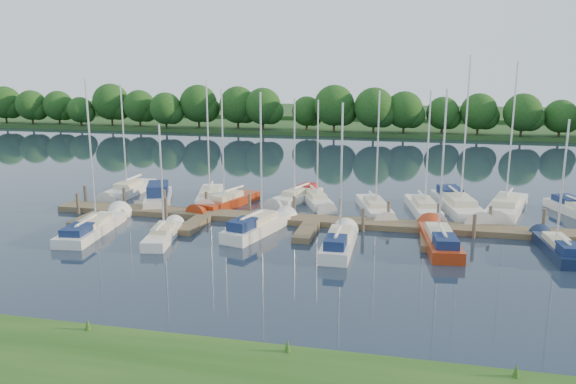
% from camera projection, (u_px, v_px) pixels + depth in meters
% --- Properties ---
extents(ground, '(260.00, 260.00, 0.00)m').
position_uv_depth(ground, '(290.00, 260.00, 32.56)').
color(ground, '#17202E').
rests_on(ground, ground).
extents(dock, '(40.00, 6.00, 0.40)m').
position_uv_depth(dock, '(312.00, 223.00, 39.48)').
color(dock, brown).
rests_on(dock, ground).
extents(mooring_pilings, '(38.24, 2.84, 2.00)m').
position_uv_depth(mooring_pilings, '(315.00, 214.00, 40.47)').
color(mooring_pilings, '#473D33').
rests_on(mooring_pilings, ground).
extents(far_shore, '(180.00, 30.00, 0.60)m').
position_uv_depth(far_shore, '(377.00, 126.00, 103.96)').
color(far_shore, '#1F3E18').
rests_on(far_shore, ground).
extents(distant_hill, '(220.00, 40.00, 1.40)m').
position_uv_depth(distant_hill, '(384.00, 114.00, 127.69)').
color(distant_hill, '#2F5424').
rests_on(distant_hill, ground).
extents(treeline, '(144.04, 9.31, 8.04)m').
position_uv_depth(treeline, '(372.00, 111.00, 91.15)').
color(treeline, '#38281C').
rests_on(treeline, ground).
extents(sailboat_n_0, '(1.83, 7.68, 9.98)m').
position_uv_depth(sailboat_n_0, '(129.00, 191.00, 49.30)').
color(sailboat_n_0, silver).
rests_on(sailboat_n_0, ground).
extents(motorboat, '(4.12, 6.99, 2.02)m').
position_uv_depth(motorboat, '(158.00, 199.00, 46.03)').
color(motorboat, silver).
rests_on(motorboat, ground).
extents(sailboat_n_2, '(3.67, 8.18, 10.24)m').
position_uv_depth(sailboat_n_2, '(210.00, 198.00, 46.95)').
color(sailboat_n_2, silver).
rests_on(sailboat_n_2, ground).
extents(sailboat_n_3, '(3.67, 7.56, 9.77)m').
position_uv_depth(sailboat_n_3, '(226.00, 204.00, 44.81)').
color(sailboat_n_3, '#94290D').
rests_on(sailboat_n_3, ground).
extents(sailboat_n_4, '(3.49, 6.87, 8.86)m').
position_uv_depth(sailboat_n_4, '(297.00, 197.00, 46.89)').
color(sailboat_n_4, silver).
rests_on(sailboat_n_4, ground).
extents(sailboat_n_5, '(3.83, 6.74, 8.77)m').
position_uv_depth(sailboat_n_5, '(316.00, 201.00, 45.79)').
color(sailboat_n_5, silver).
rests_on(sailboat_n_5, ground).
extents(sailboat_n_6, '(3.43, 7.61, 9.60)m').
position_uv_depth(sailboat_n_6, '(375.00, 209.00, 43.17)').
color(sailboat_n_6, silver).
rests_on(sailboat_n_6, ground).
extents(sailboat_n_7, '(2.94, 7.59, 9.65)m').
position_uv_depth(sailboat_n_7, '(424.00, 210.00, 42.95)').
color(sailboat_n_7, silver).
rests_on(sailboat_n_7, ground).
extents(sailboat_n_8, '(3.94, 9.72, 12.24)m').
position_uv_depth(sailboat_n_8, '(459.00, 207.00, 43.44)').
color(sailboat_n_8, silver).
rests_on(sailboat_n_8, ground).
extents(sailboat_n_9, '(4.31, 9.33, 11.79)m').
position_uv_depth(sailboat_n_9, '(506.00, 209.00, 43.07)').
color(sailboat_n_9, silver).
rests_on(sailboat_n_9, ground).
extents(sailboat_s_0, '(2.76, 8.44, 10.53)m').
position_uv_depth(sailboat_s_0, '(94.00, 228.00, 37.92)').
color(sailboat_s_0, silver).
rests_on(sailboat_s_0, ground).
extents(sailboat_s_1, '(2.27, 6.01, 7.77)m').
position_uv_depth(sailboat_s_1, '(163.00, 236.00, 36.26)').
color(sailboat_s_1, silver).
rests_on(sailboat_s_1, ground).
extents(sailboat_s_2, '(3.41, 7.52, 9.82)m').
position_uv_depth(sailboat_s_2, '(258.00, 228.00, 37.76)').
color(sailboat_s_2, silver).
rests_on(sailboat_s_2, ground).
extents(sailboat_s_3, '(1.75, 7.09, 9.33)m').
position_uv_depth(sailboat_s_3, '(339.00, 244.00, 34.31)').
color(sailboat_s_3, silver).
rests_on(sailboat_s_3, ground).
extents(sailboat_s_4, '(2.61, 7.90, 10.09)m').
position_uv_depth(sailboat_s_4, '(439.00, 241.00, 34.92)').
color(sailboat_s_4, '#94290D').
rests_on(sailboat_s_4, ground).
extents(sailboat_s_5, '(2.02, 6.48, 8.38)m').
position_uv_depth(sailboat_s_5, '(558.00, 249.00, 33.38)').
color(sailboat_s_5, '#101C38').
rests_on(sailboat_s_5, ground).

